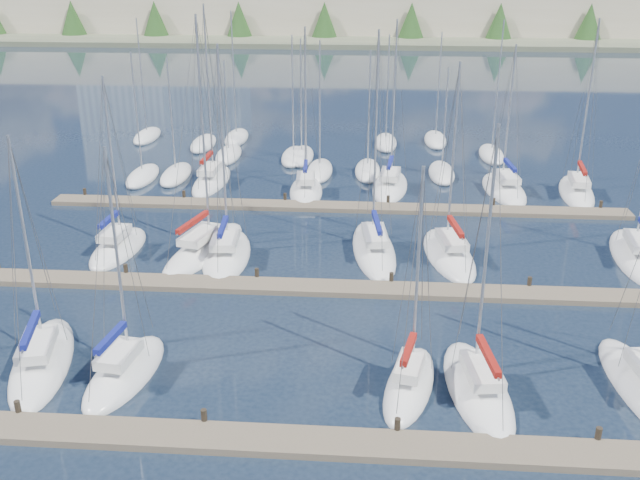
# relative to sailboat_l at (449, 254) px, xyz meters

# --- Properties ---
(ground) EXTENTS (400.00, 400.00, 0.00)m
(ground) POSITION_rel_sailboat_l_xyz_m (-7.80, 38.53, -0.18)
(ground) COLOR #1C2839
(ground) RESTS_ON ground
(dock_near) EXTENTS (44.00, 1.93, 1.10)m
(dock_near) POSITION_rel_sailboat_l_xyz_m (-7.80, -19.45, -0.02)
(dock_near) COLOR #6B5E4C
(dock_near) RESTS_ON ground
(dock_mid) EXTENTS (44.00, 1.93, 1.10)m
(dock_mid) POSITION_rel_sailboat_l_xyz_m (-7.80, -5.45, -0.02)
(dock_mid) COLOR #6B5E4C
(dock_mid) RESTS_ON ground
(dock_far) EXTENTS (44.00, 1.93, 1.10)m
(dock_far) POSITION_rel_sailboat_l_xyz_m (-7.80, 8.55, -0.02)
(dock_far) COLOR #6B5E4C
(dock_far) RESTS_ON ground
(sailboat_l) EXTENTS (3.99, 8.93, 13.03)m
(sailboat_l) POSITION_rel_sailboat_l_xyz_m (0.00, 0.00, 0.00)
(sailboat_l) COLOR white
(sailboat_l) RESTS_ON ground
(sailboat_c) EXTENTS (3.39, 7.04, 11.60)m
(sailboat_c) POSITION_rel_sailboat_l_xyz_m (-16.37, -15.09, 0.01)
(sailboat_c) COLOR white
(sailboat_c) RESTS_ON ground
(sailboat_e) EXTENTS (3.53, 8.28, 12.85)m
(sailboat_e) POSITION_rel_sailboat_l_xyz_m (-0.10, -15.16, 0.01)
(sailboat_e) COLOR white
(sailboat_e) RESTS_ON ground
(sailboat_b) EXTENTS (4.61, 8.91, 11.82)m
(sailboat_b) POSITION_rel_sailboat_l_xyz_m (-20.63, -14.46, -0.00)
(sailboat_b) COLOR white
(sailboat_b) RESTS_ON ground
(sailboat_k) EXTENTS (3.74, 10.11, 14.78)m
(sailboat_k) POSITION_rel_sailboat_l_xyz_m (-4.84, 0.49, 0.01)
(sailboat_k) COLOR white
(sailboat_k) RESTS_ON ground
(sailboat_i) EXTENTS (5.24, 10.12, 15.65)m
(sailboat_i) POSITION_rel_sailboat_l_xyz_m (-15.96, -0.36, 0.01)
(sailboat_i) COLOR white
(sailboat_i) RESTS_ON ground
(sailboat_h) EXTENTS (3.10, 7.19, 12.06)m
(sailboat_h) POSITION_rel_sailboat_l_xyz_m (-21.66, -0.62, 0.00)
(sailboat_h) COLOR white
(sailboat_h) RESTS_ON ground
(sailboat_q) EXTENTS (3.70, 8.78, 12.39)m
(sailboat_q) POSITION_rel_sailboat_l_xyz_m (5.73, 13.82, -0.00)
(sailboat_q) COLOR white
(sailboat_q) RESTS_ON ground
(sailboat_o) EXTENTS (3.12, 7.44, 13.74)m
(sailboat_o) POSITION_rel_sailboat_l_xyz_m (-10.42, 12.17, 0.02)
(sailboat_o) COLOR white
(sailboat_o) RESTS_ON ground
(sailboat_n) EXTENTS (2.88, 8.57, 15.18)m
(sailboat_n) POSITION_rel_sailboat_l_xyz_m (-18.66, 14.22, 0.02)
(sailboat_n) COLOR white
(sailboat_n) RESTS_ON ground
(sailboat_p) EXTENTS (3.65, 8.64, 14.17)m
(sailboat_p) POSITION_rel_sailboat_l_xyz_m (-3.57, 13.83, 0.01)
(sailboat_p) COLOR white
(sailboat_p) RESTS_ON ground
(sailboat_j) EXTENTS (3.53, 8.61, 14.08)m
(sailboat_j) POSITION_rel_sailboat_l_xyz_m (-14.31, -1.14, 0.00)
(sailboat_j) COLOR white
(sailboat_j) RESTS_ON ground
(sailboat_m) EXTENTS (3.89, 9.51, 12.78)m
(sailboat_m) POSITION_rel_sailboat_l_xyz_m (11.99, 0.59, -0.00)
(sailboat_m) COLOR white
(sailboat_m) RESTS_ON ground
(sailboat_r) EXTENTS (3.64, 9.09, 14.37)m
(sailboat_r) POSITION_rel_sailboat_l_xyz_m (11.46, 13.46, 0.01)
(sailboat_r) COLOR white
(sailboat_r) RESTS_ON ground
(sailboat_d) EXTENTS (3.41, 6.81, 11.07)m
(sailboat_d) POSITION_rel_sailboat_l_xyz_m (-3.16, -15.10, 0.02)
(sailboat_d) COLOR white
(sailboat_d) RESTS_ON ground
(distant_boats) EXTENTS (36.93, 20.75, 13.30)m
(distant_boats) POSITION_rel_sailboat_l_xyz_m (-12.14, 22.30, 0.12)
(distant_boats) COLOR #9EA0A5
(distant_boats) RESTS_ON ground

